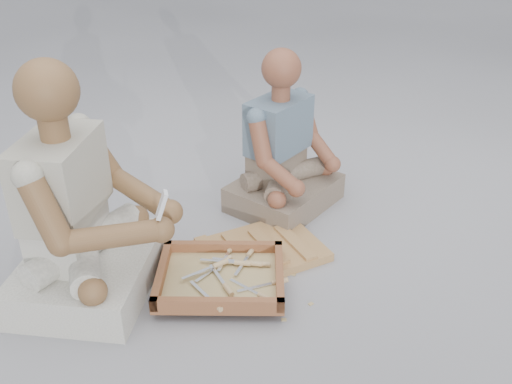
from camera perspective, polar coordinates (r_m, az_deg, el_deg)
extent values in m
plane|color=#A4A3A9|center=(2.52, 1.05, -8.35)|extent=(60.00, 60.00, 0.00)
cube|color=olive|center=(2.62, -0.06, -6.07)|extent=(0.67, 0.52, 0.04)
cube|color=brown|center=(2.41, -3.55, -8.82)|extent=(0.61, 0.54, 0.02)
cube|color=brown|center=(2.55, -3.29, -5.55)|extent=(0.51, 0.17, 0.05)
cube|color=brown|center=(2.24, -3.90, -11.17)|extent=(0.51, 0.17, 0.05)
cube|color=brown|center=(2.39, 2.36, -8.23)|extent=(0.14, 0.41, 0.05)
cube|color=brown|center=(2.42, -9.42, -8.05)|extent=(0.14, 0.41, 0.05)
cube|color=tan|center=(2.41, -3.56, -8.60)|extent=(0.54, 0.46, 0.01)
cube|color=silver|center=(2.48, -3.24, -6.89)|extent=(0.09, 0.14, 0.00)
cylinder|color=tan|center=(2.56, -2.45, -5.50)|extent=(0.05, 0.07, 0.02)
cube|color=silver|center=(2.46, -1.97, -7.09)|extent=(0.15, 0.06, 0.00)
cylinder|color=tan|center=(2.46, 0.60, -7.22)|extent=(0.07, 0.04, 0.02)
cube|color=silver|center=(2.42, -4.82, -8.07)|extent=(0.13, 0.10, 0.00)
cylinder|color=tan|center=(2.48, -3.08, -6.88)|extent=(0.07, 0.06, 0.02)
cube|color=silver|center=(2.41, -5.84, -8.02)|extent=(0.15, 0.07, 0.00)
cylinder|color=tan|center=(2.45, -3.58, -7.15)|extent=(0.07, 0.04, 0.02)
cube|color=silver|center=(2.35, -1.19, -9.45)|extent=(0.10, 0.13, 0.00)
cylinder|color=tan|center=(2.29, 0.94, -10.54)|extent=(0.06, 0.07, 0.02)
cube|color=silver|center=(2.45, -1.42, -7.33)|extent=(0.10, 0.13, 0.00)
cylinder|color=tan|center=(2.53, -0.49, -5.95)|extent=(0.06, 0.07, 0.02)
cube|color=silver|center=(2.33, -5.54, -9.79)|extent=(0.07, 0.14, 0.00)
cylinder|color=tan|center=(2.25, -4.02, -11.21)|extent=(0.05, 0.07, 0.02)
cube|color=silver|center=(2.34, -0.14, -9.52)|extent=(0.15, 0.03, 0.00)
cylinder|color=tan|center=(2.38, 2.38, -8.93)|extent=(0.07, 0.03, 0.02)
cube|color=silver|center=(2.47, -3.89, -6.90)|extent=(0.14, 0.07, 0.00)
cylinder|color=tan|center=(2.45, -1.35, -7.12)|extent=(0.07, 0.05, 0.02)
cube|color=silver|center=(2.47, -2.70, -6.84)|extent=(0.14, 0.08, 0.00)
cylinder|color=tan|center=(2.45, -0.19, -7.15)|extent=(0.07, 0.05, 0.02)
cube|color=silver|center=(2.40, -3.86, -8.24)|extent=(0.04, 0.15, 0.00)
cylinder|color=tan|center=(2.32, -2.80, -9.73)|extent=(0.04, 0.07, 0.02)
cube|color=tan|center=(2.76, -0.28, -4.50)|extent=(0.02, 0.02, 0.00)
cube|color=tan|center=(2.66, -2.07, -5.93)|extent=(0.02, 0.02, 0.00)
cube|color=tan|center=(2.49, 1.73, -8.76)|extent=(0.02, 0.02, 0.00)
cube|color=tan|center=(2.50, -6.61, -8.76)|extent=(0.02, 0.02, 0.00)
cube|color=tan|center=(2.40, -3.05, -10.47)|extent=(0.02, 0.02, 0.00)
cube|color=tan|center=(2.38, 5.50, -11.07)|extent=(0.02, 0.02, 0.00)
cube|color=tan|center=(2.30, 2.81, -12.64)|extent=(0.02, 0.02, 0.00)
cube|color=tan|center=(2.41, -0.55, -10.26)|extent=(0.02, 0.02, 0.00)
cube|color=tan|center=(2.74, -4.58, -4.91)|extent=(0.02, 0.02, 0.00)
cube|color=tan|center=(2.52, 3.76, -8.24)|extent=(0.02, 0.02, 0.00)
cube|color=silver|center=(2.50, -16.23, -7.59)|extent=(0.70, 0.77, 0.16)
cube|color=silver|center=(2.43, -18.22, -4.01)|extent=(0.33, 0.40, 0.20)
cube|color=#ABA798|center=(2.30, -18.97, 1.41)|extent=(0.37, 0.45, 0.33)
sphere|color=brown|center=(2.17, -20.18, 9.54)|extent=(0.23, 0.23, 0.23)
sphere|color=brown|center=(2.29, -8.56, -1.99)|extent=(0.10, 0.10, 0.10)
sphere|color=brown|center=(2.19, -9.44, -3.74)|extent=(0.10, 0.10, 0.10)
cube|color=#806A5C|center=(3.00, 2.85, -0.08)|extent=(0.68, 0.66, 0.14)
cube|color=#806A5C|center=(2.96, 2.06, 2.79)|extent=(0.34, 0.32, 0.16)
cube|color=slate|center=(2.86, 2.28, 6.68)|extent=(0.38, 0.36, 0.27)
sphere|color=brown|center=(2.76, 2.56, 12.26)|extent=(0.19, 0.19, 0.19)
sphere|color=brown|center=(2.96, 7.66, 2.78)|extent=(0.09, 0.09, 0.09)
sphere|color=brown|center=(2.71, 4.06, 0.36)|extent=(0.09, 0.09, 0.09)
cube|color=white|center=(2.13, -9.40, -1.30)|extent=(0.05, 0.05, 0.11)
cube|color=black|center=(2.13, -9.42, -1.07)|extent=(0.02, 0.03, 0.04)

